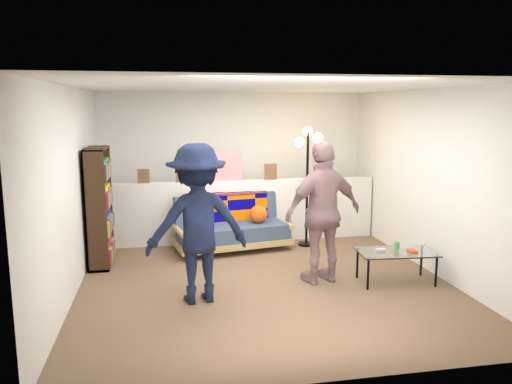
# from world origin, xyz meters

# --- Properties ---
(ground) EXTENTS (5.00, 5.00, 0.00)m
(ground) POSITION_xyz_m (0.00, 0.00, 0.00)
(ground) COLOR brown
(ground) RESTS_ON ground
(room_shell) EXTENTS (4.60, 5.05, 2.45)m
(room_shell) POSITION_xyz_m (0.00, 0.47, 1.67)
(room_shell) COLOR silver
(room_shell) RESTS_ON ground
(half_wall_ledge) EXTENTS (4.45, 0.15, 1.00)m
(half_wall_ledge) POSITION_xyz_m (0.00, 1.80, 0.50)
(half_wall_ledge) COLOR silver
(half_wall_ledge) RESTS_ON ground
(ledge_decor) EXTENTS (2.97, 0.02, 0.45)m
(ledge_decor) POSITION_xyz_m (-0.23, 1.78, 1.18)
(ledge_decor) COLOR brown
(ledge_decor) RESTS_ON half_wall_ledge
(futon_sofa) EXTENTS (1.84, 1.10, 0.74)m
(futon_sofa) POSITION_xyz_m (-0.18, 1.39, 0.35)
(futon_sofa) COLOR tan
(futon_sofa) RESTS_ON ground
(bookshelf) EXTENTS (0.27, 0.81, 1.62)m
(bookshelf) POSITION_xyz_m (-2.08, 0.99, 0.76)
(bookshelf) COLOR black
(bookshelf) RESTS_ON ground
(coffee_table) EXTENTS (0.99, 0.59, 0.49)m
(coffee_table) POSITION_xyz_m (1.62, -0.46, 0.37)
(coffee_table) COLOR black
(coffee_table) RESTS_ON ground
(floor_lamp) EXTENTS (0.41, 0.34, 1.86)m
(floor_lamp) POSITION_xyz_m (1.01, 1.40, 1.32)
(floor_lamp) COLOR black
(floor_lamp) RESTS_ON ground
(person_left) EXTENTS (1.23, 0.81, 1.78)m
(person_left) POSITION_xyz_m (-0.85, -0.59, 0.89)
(person_left) COLOR black
(person_left) RESTS_ON ground
(person_right) EXTENTS (1.11, 0.67, 1.76)m
(person_right) POSITION_xyz_m (0.72, -0.26, 0.88)
(person_right) COLOR tan
(person_right) RESTS_ON ground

